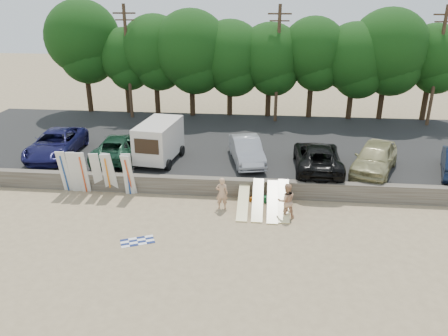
{
  "coord_description": "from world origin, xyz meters",
  "views": [
    {
      "loc": [
        1.26,
        -18.87,
        10.48
      ],
      "look_at": [
        -0.92,
        3.0,
        1.62
      ],
      "focal_mm": 35.0,
      "sensor_mm": 36.0,
      "label": 1
    }
  ],
  "objects": [
    {
      "name": "car_0",
      "position": [
        -12.04,
        6.35,
        1.51
      ],
      "size": [
        3.18,
        6.02,
        1.62
      ],
      "primitive_type": "imported",
      "rotation": [
        0.0,
        0.0,
        0.09
      ],
      "color": "#121240",
      "rests_on": "parking_lot"
    },
    {
      "name": "surfboard_low_3",
      "position": [
        2.32,
        1.43,
        0.59
      ],
      "size": [
        0.56,
        2.81,
        1.19
      ],
      "primitive_type": "cube",
      "rotation": [
        0.38,
        0.0,
        0.0
      ],
      "color": "#FFECA0",
      "rests_on": "ground"
    },
    {
      "name": "surfboard_upright_2",
      "position": [
        -8.67,
        2.42,
        1.27
      ],
      "size": [
        0.57,
        0.69,
        2.55
      ],
      "primitive_type": "cube",
      "rotation": [
        0.22,
        0.0,
        0.12
      ],
      "color": "silver",
      "rests_on": "ground"
    },
    {
      "name": "ground",
      "position": [
        0.0,
        0.0,
        0.0
      ],
      "size": [
        120.0,
        120.0,
        0.0
      ],
      "primitive_type": "plane",
      "color": "tan",
      "rests_on": "ground"
    },
    {
      "name": "box_trailer",
      "position": [
        -5.23,
        6.07,
        2.1
      ],
      "size": [
        2.63,
        4.13,
        2.49
      ],
      "rotation": [
        0.0,
        0.0,
        -0.13
      ],
      "color": "beige",
      "rests_on": "parking_lot"
    },
    {
      "name": "surfboard_low_0",
      "position": [
        0.24,
        1.44,
        0.41
      ],
      "size": [
        0.56,
        2.92,
        0.82
      ],
      "primitive_type": "cube",
      "rotation": [
        0.25,
        0.0,
        0.0
      ],
      "color": "#FFECA0",
      "rests_on": "ground"
    },
    {
      "name": "seawall",
      "position": [
        0.0,
        3.0,
        0.5
      ],
      "size": [
        44.0,
        0.5,
        1.0
      ],
      "primitive_type": "cube",
      "color": "#6B6356",
      "rests_on": "ground"
    },
    {
      "name": "surfboard_upright_6",
      "position": [
        -6.12,
        2.42,
        1.28
      ],
      "size": [
        0.57,
        0.61,
        2.57
      ],
      "primitive_type": "cube",
      "rotation": [
        0.19,
        0.0,
        0.15
      ],
      "color": "silver",
      "rests_on": "ground"
    },
    {
      "name": "car_1",
      "position": [
        -7.87,
        6.32,
        1.45
      ],
      "size": [
        2.74,
        5.53,
        1.51
      ],
      "primitive_type": "imported",
      "rotation": [
        0.0,
        0.0,
        3.18
      ],
      "color": "#133523",
      "rests_on": "parking_lot"
    },
    {
      "name": "surfboard_low_2",
      "position": [
        1.75,
        1.3,
        0.57
      ],
      "size": [
        0.56,
        2.82,
        1.15
      ],
      "primitive_type": "cube",
      "rotation": [
        0.37,
        0.0,
        0.0
      ],
      "color": "#FFECA0",
      "rests_on": "ground"
    },
    {
      "name": "surfboard_low_1",
      "position": [
        0.99,
        1.38,
        0.59
      ],
      "size": [
        0.56,
        2.81,
        1.19
      ],
      "primitive_type": "cube",
      "rotation": [
        0.38,
        0.0,
        0.0
      ],
      "color": "#FFECA0",
      "rests_on": "ground"
    },
    {
      "name": "surfboard_upright_5",
      "position": [
        -7.15,
        2.55,
        1.26
      ],
      "size": [
        0.61,
        0.79,
        2.53
      ],
      "primitive_type": "cube",
      "rotation": [
        0.26,
        0.0,
        -0.16
      ],
      "color": "silver",
      "rests_on": "ground"
    },
    {
      "name": "surfboard_upright_0",
      "position": [
        -9.77,
        2.48,
        1.27
      ],
      "size": [
        0.54,
        0.66,
        2.55
      ],
      "primitive_type": "cube",
      "rotation": [
        0.22,
        0.0,
        0.06
      ],
      "color": "silver",
      "rests_on": "ground"
    },
    {
      "name": "surfboard_upright_3",
      "position": [
        -7.95,
        2.58,
        1.25
      ],
      "size": [
        0.63,
        0.9,
        2.5
      ],
      "primitive_type": "cube",
      "rotation": [
        0.3,
        0.0,
        0.17
      ],
      "color": "silver",
      "rests_on": "ground"
    },
    {
      "name": "surfboard_upright_1",
      "position": [
        -9.2,
        2.43,
        1.28
      ],
      "size": [
        0.6,
        0.7,
        2.55
      ],
      "primitive_type": "cube",
      "rotation": [
        0.22,
        0.0,
        0.17
      ],
      "color": "silver",
      "rests_on": "ground"
    },
    {
      "name": "cooler",
      "position": [
        1.48,
        2.4,
        0.16
      ],
      "size": [
        0.45,
        0.4,
        0.32
      ],
      "primitive_type": "cube",
      "rotation": [
        0.0,
        0.0,
        0.31
      ],
      "color": "#227D45",
      "rests_on": "ground"
    },
    {
      "name": "beachgoer_b",
      "position": [
        2.41,
        0.71,
        0.92
      ],
      "size": [
        1.03,
        0.88,
        1.84
      ],
      "primitive_type": "imported",
      "rotation": [
        0.0,
        0.0,
        3.37
      ],
      "color": "tan",
      "rests_on": "ground"
    },
    {
      "name": "surfboard_upright_4",
      "position": [
        -7.31,
        2.52,
        1.25
      ],
      "size": [
        0.64,
        0.92,
        2.5
      ],
      "primitive_type": "cube",
      "rotation": [
        0.31,
        0.0,
        0.17
      ],
      "color": "silver",
      "rests_on": "ground"
    },
    {
      "name": "beachgoer_a",
      "position": [
        -0.87,
        1.39,
        0.87
      ],
      "size": [
        0.66,
        0.45,
        1.73
      ],
      "primitive_type": "imported",
      "rotation": [
        0.0,
        0.0,
        3.2
      ],
      "color": "tan",
      "rests_on": "ground"
    },
    {
      "name": "surfboard_upright_7",
      "position": [
        -6.07,
        2.39,
        1.25
      ],
      "size": [
        0.57,
        0.85,
        2.51
      ],
      "primitive_type": "cube",
      "rotation": [
        0.29,
        0.0,
        -0.09
      ],
      "color": "silver",
      "rests_on": "ground"
    },
    {
      "name": "car_4",
      "position": [
        7.63,
        5.54,
        1.58
      ],
      "size": [
        3.88,
        5.56,
        1.76
      ],
      "primitive_type": "imported",
      "rotation": [
        0.0,
        0.0,
        -0.39
      ],
      "color": "#9C9563",
      "rests_on": "parking_lot"
    },
    {
      "name": "car_3",
      "position": [
        4.36,
        5.59,
        1.49
      ],
      "size": [
        2.69,
        5.71,
        1.58
      ],
      "primitive_type": "imported",
      "rotation": [
        0.0,
        0.0,
        3.13
      ],
      "color": "black",
      "rests_on": "parking_lot"
    },
    {
      "name": "treeline",
      "position": [
        -0.57,
        17.53,
        6.12
      ],
      "size": [
        33.83,
        6.67,
        9.38
      ],
      "color": "#382616",
      "rests_on": "parking_lot"
    },
    {
      "name": "car_2",
      "position": [
        0.14,
        6.42,
        1.48
      ],
      "size": [
        2.64,
        4.95,
        1.55
      ],
      "primitive_type": "imported",
      "rotation": [
        0.0,
        0.0,
        0.22
      ],
      "color": "#99999E",
      "rests_on": "parking_lot"
    },
    {
      "name": "beach_towel",
      "position": [
        -4.34,
        -2.25,
        0.01
      ],
      "size": [
        1.97,
        1.97,
        0.0
      ],
      "primitive_type": "plane",
      "rotation": [
        0.0,
        0.0,
        0.41
      ],
      "color": "white",
      "rests_on": "ground"
    },
    {
      "name": "gear_bag",
      "position": [
        0.71,
        2.4,
        0.11
      ],
      "size": [
        0.37,
        0.34,
        0.22
      ],
      "primitive_type": "cube",
      "rotation": [
        0.0,
        0.0,
        -0.34
      ],
      "color": "#C96917",
      "rests_on": "ground"
    },
    {
      "name": "utility_poles",
      "position": [
        2.0,
        16.0,
        5.43
      ],
      "size": [
        25.8,
        0.26,
        9.0
      ],
      "color": "#473321",
      "rests_on": "parking_lot"
    },
    {
      "name": "parking_lot",
      "position": [
        0.0,
        10.5,
        0.35
      ],
      "size": [
        44.0,
        14.5,
        0.7
      ],
      "primitive_type": "cube",
      "color": "#282828",
      "rests_on": "ground"
    }
  ]
}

